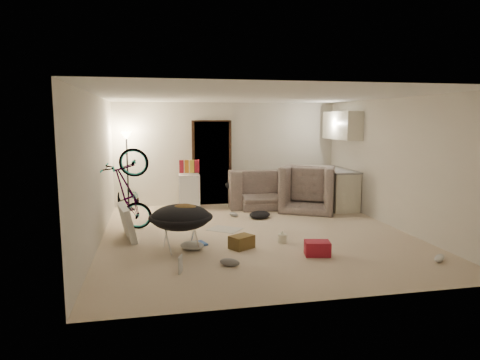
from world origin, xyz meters
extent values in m
cube|color=beige|center=(0.00, 0.00, -0.01)|extent=(5.50, 6.00, 0.02)
cube|color=white|center=(0.00, 0.00, 2.51)|extent=(5.50, 6.00, 0.02)
cube|color=silver|center=(0.00, 3.01, 1.25)|extent=(5.50, 0.02, 2.50)
cube|color=silver|center=(0.00, -3.01, 1.25)|extent=(5.50, 0.02, 2.50)
cube|color=silver|center=(-2.76, 0.00, 1.25)|extent=(0.02, 6.00, 2.50)
cube|color=silver|center=(2.76, 0.00, 1.25)|extent=(0.02, 6.00, 2.50)
cube|color=black|center=(-0.40, 2.97, 1.02)|extent=(0.85, 0.10, 2.04)
cube|color=#362013|center=(-0.40, 2.94, 1.02)|extent=(0.97, 0.04, 2.10)
cylinder|color=black|center=(-2.40, 2.65, 0.01)|extent=(0.28, 0.28, 0.03)
cylinder|color=black|center=(-2.40, 2.65, 0.85)|extent=(0.04, 0.04, 1.70)
cone|color=#FFE0A5|center=(-2.40, 2.65, 1.72)|extent=(0.24, 0.24, 0.18)
cube|color=silver|center=(2.43, 2.00, 0.44)|extent=(0.60, 1.50, 0.88)
cube|color=gray|center=(2.43, 2.00, 0.90)|extent=(0.64, 1.54, 0.04)
cube|color=silver|center=(2.56, 2.00, 1.95)|extent=(0.38, 1.40, 0.65)
imported|color=#343A33|center=(1.08, 2.45, 0.34)|extent=(2.36, 0.99, 0.68)
imported|color=#343A33|center=(1.76, 1.89, 0.39)|extent=(1.55, 1.49, 0.78)
imported|color=black|center=(-2.30, 0.74, 0.42)|extent=(1.68, 0.92, 0.92)
imported|color=maroon|center=(-1.52, -1.83, 0.01)|extent=(0.29, 0.25, 0.02)
cube|color=white|center=(-1.00, 2.55, 0.41)|extent=(0.49, 0.49, 0.81)
cube|color=maroon|center=(-1.17, 2.55, 1.00)|extent=(0.11, 0.08, 0.30)
cube|color=#B56616|center=(-1.05, 2.55, 1.00)|extent=(0.11, 0.08, 0.30)
cube|color=gold|center=(-0.93, 2.55, 1.00)|extent=(0.10, 0.08, 0.30)
cube|color=maroon|center=(-0.81, 2.55, 1.00)|extent=(0.12, 0.10, 0.30)
cylinder|color=silver|center=(-1.41, -0.66, 0.24)|extent=(0.68, 0.68, 0.48)
ellipsoid|color=black|center=(-1.41, -0.66, 0.53)|extent=(0.96, 0.96, 0.40)
torus|color=black|center=(-1.41, -0.66, 0.53)|extent=(1.03, 1.03, 0.07)
ellipsoid|color=brown|center=(-1.36, -0.69, 0.64)|extent=(0.53, 0.46, 0.22)
ellipsoid|color=black|center=(0.13, 2.45, 0.54)|extent=(0.60, 0.51, 0.28)
cube|color=silver|center=(-2.30, 0.16, 0.30)|extent=(0.40, 0.93, 0.60)
cube|color=brown|center=(-0.44, -0.81, 0.11)|extent=(0.46, 0.42, 0.21)
cube|color=maroon|center=(0.64, -1.40, 0.11)|extent=(0.43, 0.36, 0.22)
cylinder|color=white|center=(0.31, -0.64, 0.07)|extent=(0.15, 0.15, 0.15)
cone|color=white|center=(0.31, -0.64, 0.18)|extent=(0.08, 0.08, 0.06)
cube|color=#B4AEA6|center=(-0.51, 0.44, 0.00)|extent=(0.74, 0.71, 0.01)
cube|color=#2F58AC|center=(-1.09, -0.44, 0.01)|extent=(0.28, 0.32, 0.03)
cube|color=silver|center=(0.28, 1.34, 0.01)|extent=(0.19, 0.25, 0.02)
ellipsoid|color=#2F58AC|center=(-1.00, 1.16, 0.05)|extent=(0.29, 0.21, 0.10)
ellipsoid|color=slate|center=(-0.14, 1.47, 0.05)|extent=(0.22, 0.28, 0.10)
ellipsoid|color=slate|center=(-0.78, -1.61, 0.06)|extent=(0.32, 0.26, 0.11)
ellipsoid|color=white|center=(2.30, -2.05, 0.05)|extent=(0.30, 0.27, 0.11)
ellipsoid|color=black|center=(-1.46, 0.98, 0.09)|extent=(0.63, 0.56, 0.19)
ellipsoid|color=black|center=(0.38, 1.23, 0.07)|extent=(0.64, 0.63, 0.15)
ellipsoid|color=silver|center=(-1.24, -0.70, 0.06)|extent=(0.52, 0.51, 0.12)
camera|label=1|loc=(-1.83, -7.43, 2.09)|focal=32.00mm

